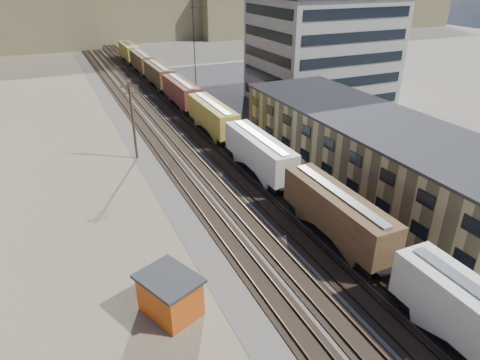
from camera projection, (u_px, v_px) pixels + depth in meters
name	position (u px, v px, depth m)	size (l,w,h in m)	color
ballast_bed	(182.00, 130.00, 65.20)	(18.00, 200.00, 0.06)	#4C4742
dirt_yard	(42.00, 180.00, 49.62)	(24.00, 180.00, 0.03)	#70614D
asphalt_lot	(361.00, 141.00, 61.12)	(26.00, 120.00, 0.04)	#232326
rail_tracks	(178.00, 130.00, 64.96)	(11.40, 200.00, 0.24)	black
freight_train	(195.00, 102.00, 68.74)	(3.00, 119.74, 4.46)	black
warehouse	(372.00, 149.00, 48.75)	(12.40, 40.40, 7.25)	tan
office_tower	(322.00, 50.00, 75.54)	(22.60, 18.60, 18.45)	#9E998E
utility_pole_north	(133.00, 119.00, 53.18)	(2.20, 0.32, 10.00)	#382619
radio_mast	(195.00, 55.00, 71.57)	(1.20, 0.16, 18.00)	black
maintenance_shed	(170.00, 295.00, 29.85)	(4.70, 5.21, 3.13)	#C04912
parked_car_blue	(359.00, 122.00, 66.56)	(2.45, 5.31, 1.48)	#171A51
parked_car_far	(326.00, 98.00, 78.96)	(1.75, 4.36, 1.49)	silver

